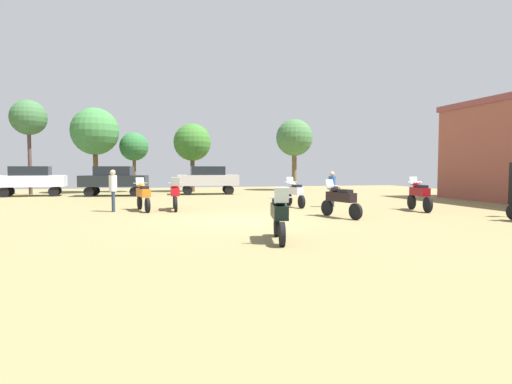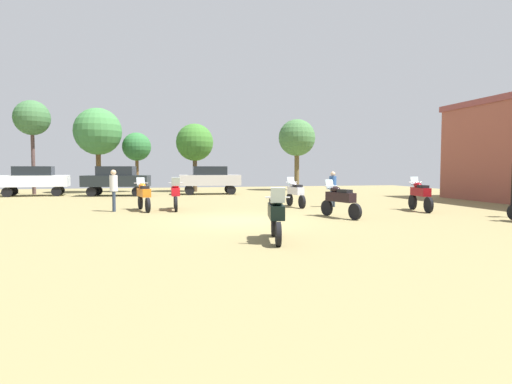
% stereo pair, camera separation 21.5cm
% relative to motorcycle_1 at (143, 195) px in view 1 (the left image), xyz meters
% --- Properties ---
extents(ground_plane, '(44.00, 52.00, 0.02)m').
position_rel_motorcycle_1_xyz_m(ground_plane, '(3.37, -4.31, -0.73)').
color(ground_plane, olive).
extents(motorcycle_1, '(0.76, 2.24, 1.47)m').
position_rel_motorcycle_1_xyz_m(motorcycle_1, '(0.00, 0.00, 0.00)').
color(motorcycle_1, black).
rests_on(motorcycle_1, ground).
extents(motorcycle_2, '(0.66, 2.18, 1.51)m').
position_rel_motorcycle_1_xyz_m(motorcycle_2, '(11.89, -2.91, 0.02)').
color(motorcycle_2, black).
rests_on(motorcycle_2, ground).
extents(motorcycle_3, '(0.62, 2.27, 1.50)m').
position_rel_motorcycle_1_xyz_m(motorcycle_3, '(1.39, -0.02, 0.01)').
color(motorcycle_3, black).
rests_on(motorcycle_3, ground).
extents(motorcycle_4, '(0.83, 2.19, 1.45)m').
position_rel_motorcycle_1_xyz_m(motorcycle_4, '(7.42, -4.37, -0.01)').
color(motorcycle_4, black).
rests_on(motorcycle_4, ground).
extents(motorcycle_5, '(0.62, 2.13, 1.45)m').
position_rel_motorcycle_1_xyz_m(motorcycle_5, '(7.15, 0.20, -0.01)').
color(motorcycle_5, black).
rests_on(motorcycle_5, ground).
extents(motorcycle_7, '(0.71, 2.10, 1.44)m').
position_rel_motorcycle_1_xyz_m(motorcycle_7, '(3.61, -8.82, -0.02)').
color(motorcycle_7, black).
rests_on(motorcycle_7, ground).
extents(car_1, '(4.50, 2.37, 2.00)m').
position_rel_motorcycle_1_xyz_m(car_1, '(-2.09, 10.59, 0.45)').
color(car_1, black).
rests_on(car_1, ground).
extents(car_2, '(4.41, 2.09, 2.00)m').
position_rel_motorcycle_1_xyz_m(car_2, '(-7.48, 11.66, 0.45)').
color(car_2, black).
rests_on(car_2, ground).
extents(car_3, '(4.37, 1.98, 2.00)m').
position_rel_motorcycle_1_xyz_m(car_3, '(4.26, 10.87, 0.45)').
color(car_3, black).
rests_on(car_3, ground).
extents(person_1, '(0.46, 0.46, 1.73)m').
position_rel_motorcycle_1_xyz_m(person_1, '(8.89, -0.28, 0.28)').
color(person_1, '#29333E').
rests_on(person_1, ground).
extents(person_2, '(0.38, 0.38, 1.82)m').
position_rel_motorcycle_1_xyz_m(person_2, '(-1.26, -0.05, 0.35)').
color(person_2, '#283447').
rests_on(person_2, ground).
extents(tree_1, '(3.52, 3.52, 6.39)m').
position_rel_motorcycle_1_xyz_m(tree_1, '(-3.73, 14.50, 3.87)').
color(tree_1, brown).
rests_on(tree_1, ground).
extents(tree_2, '(2.20, 2.20, 4.65)m').
position_rel_motorcycle_1_xyz_m(tree_2, '(-0.95, 15.02, 2.78)').
color(tree_2, brown).
rests_on(tree_2, ground).
extents(tree_4, '(3.08, 3.08, 5.96)m').
position_rel_motorcycle_1_xyz_m(tree_4, '(12.06, 14.56, 3.65)').
color(tree_4, brown).
rests_on(tree_4, ground).
extents(tree_5, '(2.94, 2.94, 5.38)m').
position_rel_motorcycle_1_xyz_m(tree_5, '(3.51, 14.40, 3.15)').
color(tree_5, '#4D3C2A').
rests_on(tree_5, ground).
extents(tree_6, '(2.45, 2.45, 6.65)m').
position_rel_motorcycle_1_xyz_m(tree_6, '(-7.98, 13.50, 4.64)').
color(tree_6, '#513A36').
rests_on(tree_6, ground).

